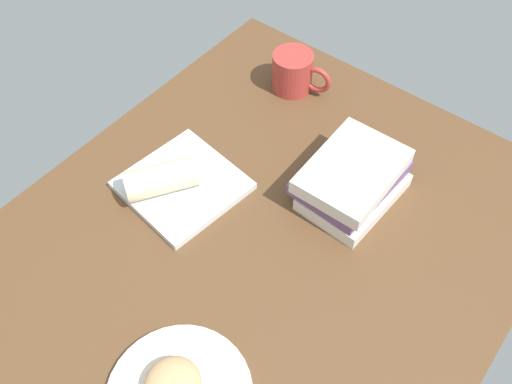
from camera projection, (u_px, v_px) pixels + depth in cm
name	position (u px, v px, depth cm)	size (l,w,h in cm)	color
dining_table	(257.00, 248.00, 108.49)	(110.00, 90.00, 4.00)	brown
square_plate	(183.00, 185.00, 114.38)	(21.43, 21.43, 1.60)	white
sauce_cup	(204.00, 172.00, 113.86)	(5.16, 5.16, 2.26)	silver
breakfast_wrap	(162.00, 179.00, 110.43)	(6.18, 6.18, 14.45)	beige
book_stack	(352.00, 180.00, 110.40)	(22.32, 17.59, 8.94)	silver
coffee_mug	(294.00, 72.00, 129.74)	(9.45, 14.31, 9.29)	#B23833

